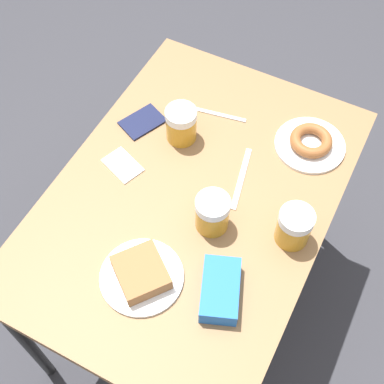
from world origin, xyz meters
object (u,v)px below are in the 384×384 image
plate_with_cake (141,274)px  beer_mug_right (294,227)px  blue_pouch (220,290)px  plate_with_donut (310,143)px  napkin_folded (122,166)px  beer_mug_center (181,124)px  knife (241,178)px  passport_near_edge (142,122)px  fork (220,115)px  beer_mug_left (212,213)px

plate_with_cake → beer_mug_right: bearing=-136.2°
blue_pouch → plate_with_donut: bearing=-93.6°
napkin_folded → blue_pouch: size_ratio=0.72×
plate_with_cake → beer_mug_center: size_ratio=1.90×
knife → passport_near_edge: size_ratio=1.42×
blue_pouch → napkin_folded: bearing=-27.8°
plate_with_donut → blue_pouch: (0.03, 0.54, 0.01)m
beer_mug_center → napkin_folded: 0.21m
plate_with_cake → napkin_folded: plate_with_cake is taller
plate_with_cake → beer_mug_right: 0.41m
blue_pouch → plate_with_cake: bearing=14.5°
beer_mug_right → fork: bearing=-40.3°
napkin_folded → blue_pouch: bearing=152.2°
passport_near_edge → blue_pouch: 0.60m
plate_with_cake → fork: size_ratio=1.32×
beer_mug_center → fork: bearing=-117.6°
beer_mug_left → blue_pouch: (-0.11, 0.17, -0.03)m
plate_with_cake → beer_mug_left: size_ratio=1.90×
plate_with_donut → napkin_folded: 0.56m
fork → plate_with_donut: bearing=-177.3°
beer_mug_center → beer_mug_right: size_ratio=1.00×
plate_with_cake → blue_pouch: bearing=-165.5°
fork → knife: (-0.16, 0.19, -0.00)m
plate_with_donut → fork: plate_with_donut is taller
passport_near_edge → fork: bearing=-145.7°
plate_with_cake → napkin_folded: size_ratio=1.63×
plate_with_cake → blue_pouch: same height
beer_mug_left → napkin_folded: (0.31, -0.05, -0.05)m
napkin_folded → knife: 0.35m
plate_with_cake → beer_mug_left: 0.24m
plate_with_cake → plate_with_donut: 0.64m
plate_with_donut → fork: bearing=2.7°
beer_mug_left → beer_mug_right: bearing=-163.6°
plate_with_cake → beer_mug_center: (0.12, -0.45, 0.04)m
plate_with_donut → beer_mug_right: beer_mug_right is taller
plate_with_cake → knife: (-0.10, -0.39, -0.02)m
beer_mug_left → knife: beer_mug_left is taller
plate_with_donut → napkin_folded: plate_with_donut is taller
plate_with_cake → fork: (0.06, -0.58, -0.02)m
napkin_folded → passport_near_edge: 0.17m
knife → blue_pouch: bearing=105.8°
beer_mug_right → blue_pouch: 0.25m
blue_pouch → passport_near_edge: bearing=-41.0°
plate_with_donut → napkin_folded: (0.46, 0.32, -0.01)m
beer_mug_right → knife: 0.23m
beer_mug_left → napkin_folded: beer_mug_left is taller
plate_with_cake → blue_pouch: size_ratio=1.18×
blue_pouch → beer_mug_center: bearing=-51.3°
beer_mug_right → blue_pouch: beer_mug_right is taller
beer_mug_center → fork: 0.16m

